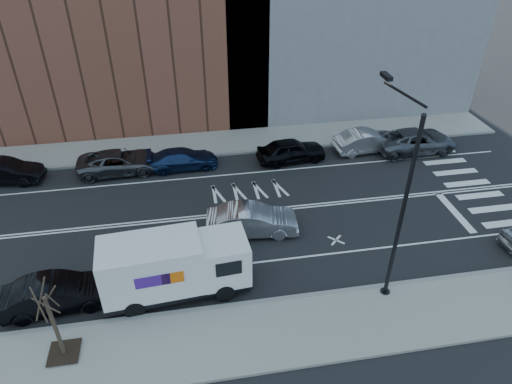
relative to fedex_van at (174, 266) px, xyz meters
name	(u,v)px	position (x,y,z in m)	size (l,w,h in m)	color
ground	(218,215)	(2.46, 5.60, -1.59)	(120.00, 120.00, 0.00)	black
sidewalk_near	(239,338)	(2.46, -3.20, -1.52)	(44.00, 3.60, 0.15)	gray
sidewalk_far	(206,144)	(2.46, 14.40, -1.52)	(44.00, 3.60, 0.15)	gray
curb_near	(234,306)	(2.46, -1.40, -1.51)	(44.00, 0.25, 0.17)	gray
curb_far	(208,155)	(2.46, 12.60, -1.51)	(44.00, 0.25, 0.17)	gray
crosswalk	(473,189)	(18.46, 5.60, -1.59)	(3.00, 14.00, 0.01)	white
road_markings	(218,215)	(2.46, 5.60, -1.59)	(40.00, 8.60, 0.01)	white
streetlight	(399,198)	(9.46, -1.31, 3.48)	(0.44, 4.02, 9.34)	black
street_tree	(57,332)	(-4.54, -2.80, -0.14)	(1.20, 1.20, 3.75)	black
fedex_van	(174,266)	(0.00, 0.00, 0.00)	(6.80, 2.76, 3.04)	black
far_parked_b	(5,172)	(-10.41, 11.44, -0.84)	(1.60, 4.58, 1.51)	black
far_parked_c	(119,162)	(-3.40, 11.51, -0.86)	(2.44, 5.29, 1.47)	#45474C
far_parked_d	(183,159)	(0.73, 11.34, -0.92)	(1.88, 4.62, 1.34)	navy
far_parked_e	(291,150)	(8.06, 11.04, -0.80)	(1.88, 4.68, 1.60)	black
far_parked_f	(367,141)	(13.66, 11.51, -0.81)	(1.66, 4.76, 1.57)	#AEAEB3
far_parked_g	(415,141)	(17.03, 10.93, -0.80)	(2.65, 5.75, 1.60)	#515359
driving_sedan	(252,220)	(4.15, 3.73, -0.79)	(1.71, 4.90, 1.61)	#A8A8AC
near_parked_rear_a	(57,294)	(-5.19, -0.04, -0.81)	(1.66, 4.76, 1.57)	black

